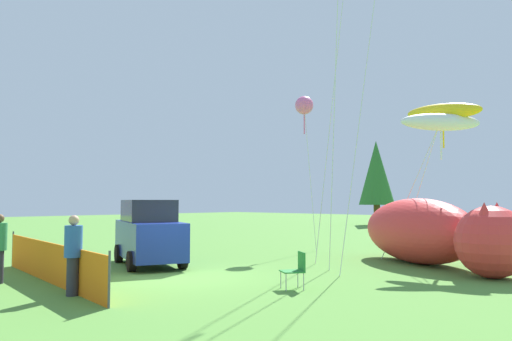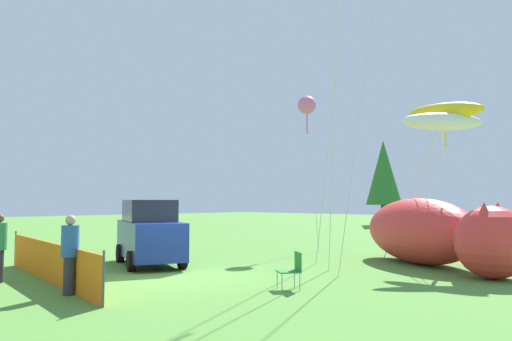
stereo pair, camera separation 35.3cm
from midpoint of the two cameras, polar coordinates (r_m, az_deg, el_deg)
The scene contains 10 objects.
ground_plane at distance 14.64m, azimuth -9.46°, elevation -11.96°, with size 120.00×120.00×0.00m, color #548C38.
parked_car at distance 17.38m, azimuth -12.70°, elevation -7.03°, with size 4.38×3.05×2.20m.
folding_chair at distance 12.53m, azimuth 3.80°, elevation -11.01°, with size 0.73×0.73×0.91m.
inflatable_cat at distance 17.78m, azimuth 18.70°, elevation -6.94°, with size 7.14×5.19×2.26m.
safety_fence at distance 14.69m, azimuth -23.20°, elevation -9.63°, with size 8.23×1.18×1.16m.
spectator_in_green_shirt at distance 12.40m, azimuth -20.94°, elevation -8.65°, with size 0.40×0.40×1.84m.
kite_yellow_hero at distance 19.07m, azimuth 20.08°, elevation 6.28°, with size 3.46×1.04×5.80m.
kite_white_ghost at distance 18.39m, azimuth 19.81°, elevation 5.19°, with size 3.59×2.57×5.23m.
kite_pink_octopus at distance 22.58m, azimuth 5.09°, elevation 7.37°, with size 0.93×0.82×6.86m.
horizon_tree_mid at distance 46.74m, azimuth 13.38°, elevation -0.28°, with size 3.22×3.22×7.68m.
Camera 1 is at (11.47, -8.79, 2.16)m, focal length 35.00 mm.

